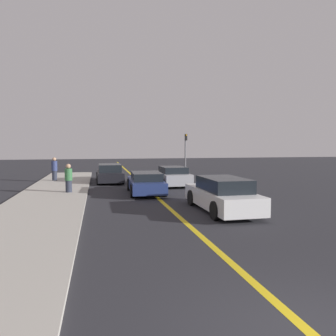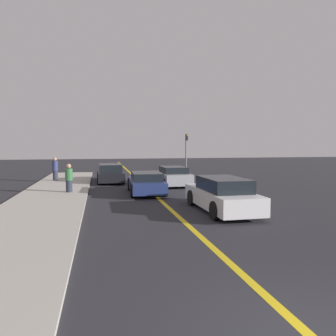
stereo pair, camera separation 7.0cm
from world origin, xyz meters
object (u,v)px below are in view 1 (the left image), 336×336
Objects in this scene: car_ahead_center at (146,183)px; traffic_light at (186,150)px; car_parked_left_lot at (110,173)px; pedestrian_near_curb at (69,178)px; car_near_right_lane at (222,195)px; car_far_distant at (172,176)px; pedestrian_mid_group at (54,169)px.

traffic_light is at bearing 64.42° from car_ahead_center.
pedestrian_near_curb is at bearing -114.64° from car_parked_left_lot.
car_near_right_lane reaches higher than car_ahead_center.
pedestrian_mid_group is (-7.93, 3.92, 0.32)m from car_far_distant.
traffic_light reaches higher than pedestrian_near_curb.
pedestrian_mid_group reaches higher than car_far_distant.
car_parked_left_lot reaches higher than car_far_distant.
pedestrian_near_curb reaches higher than car_ahead_center.
pedestrian_near_curb is at bearing -76.56° from pedestrian_mid_group.
pedestrian_mid_group is at bearing -168.19° from traffic_light.
traffic_light reaches higher than car_far_distant.
car_ahead_center is at bearing -9.09° from pedestrian_near_curb.
car_ahead_center is 1.14× the size of car_far_distant.
car_ahead_center is at bearing -117.51° from traffic_light.
car_parked_left_lot is 7.45m from traffic_light.
pedestrian_near_curb reaches higher than car_far_distant.
pedestrian_near_curb is at bearing -136.48° from traffic_light.
car_far_distant is 4.98m from car_parked_left_lot.
car_near_right_lane is at bearing -43.51° from pedestrian_near_curb.
traffic_light is (10.48, 2.19, 1.31)m from pedestrian_mid_group.
car_near_right_lane is 1.01× the size of car_parked_left_lot.
pedestrian_mid_group is at bearing 152.21° from car_far_distant.
pedestrian_mid_group is 10.79m from traffic_light.
car_ahead_center is 2.88× the size of pedestrian_near_curb.
pedestrian_near_curb reaches higher than car_near_right_lane.
car_ahead_center is 0.96× the size of car_parked_left_lot.
car_ahead_center is at bearing 112.29° from car_near_right_lane.
pedestrian_near_curb is (-2.42, -5.37, 0.24)m from car_parked_left_lot.
car_ahead_center is at bearing -74.10° from car_parked_left_lot.
car_parked_left_lot is 5.90m from pedestrian_near_curb.
pedestrian_mid_group reaches higher than car_parked_left_lot.
traffic_light is (6.55, 3.15, 1.62)m from car_parked_left_lot.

